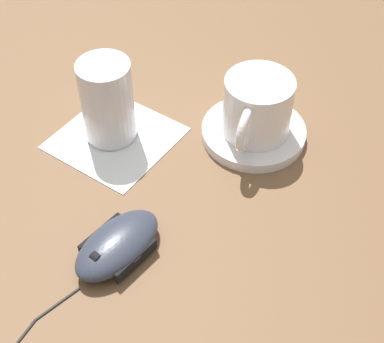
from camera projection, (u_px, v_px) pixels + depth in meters
The scene contains 6 objects.
ground_plane at pixel (164, 185), 0.68m from camera, with size 3.00×3.00×0.00m, color brown.
saucer at pixel (253, 132), 0.73m from camera, with size 0.13×0.13×0.01m, color white.
coffee_cup at pixel (257, 108), 0.69m from camera, with size 0.10×0.09×0.07m.
computer_mouse at pixel (117, 245), 0.60m from camera, with size 0.12×0.09×0.03m.
napkin_under_glass at pixel (115, 138), 0.73m from camera, with size 0.13×0.13×0.00m, color white.
drinking_glass at pixel (107, 101), 0.70m from camera, with size 0.06×0.06×0.10m, color silver.
Camera 1 is at (0.19, 0.41, 0.51)m, focal length 55.00 mm.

